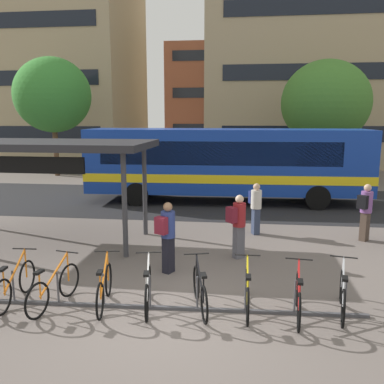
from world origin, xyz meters
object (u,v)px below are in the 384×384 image
(parked_bicycle_black_6, at_px, (200,291))
(street_tree_0, at_px, (53,95))
(city_bus, at_px, (228,162))
(parked_bicycle_orange_3, at_px, (54,288))
(commuter_maroon_pack_4, at_px, (167,233))
(parked_bicycle_orange_4, at_px, (104,288))
(parked_bicycle_orange_2, at_px, (15,285))
(parked_bicycle_white_5, at_px, (148,290))
(parked_bicycle_silver_9, at_px, (342,295))
(commuter_maroon_pack_2, at_px, (238,222))
(street_tree_1, at_px, (326,103))
(parked_bicycle_yellow_7, at_px, (247,293))
(transit_shelter, at_px, (42,148))
(parked_bicycle_red_8, at_px, (298,298))
(commuter_navy_pack_5, at_px, (256,205))
(commuter_black_pack_3, at_px, (366,209))

(parked_bicycle_black_6, distance_m, street_tree_0, 20.93)
(city_bus, distance_m, parked_bicycle_orange_3, 11.03)
(commuter_maroon_pack_4, bearing_deg, parked_bicycle_black_6, -124.35)
(parked_bicycle_orange_4, bearing_deg, parked_bicycle_orange_2, 82.10)
(parked_bicycle_white_5, bearing_deg, street_tree_0, 19.83)
(parked_bicycle_silver_9, bearing_deg, commuter_maroon_pack_2, 46.31)
(commuter_maroon_pack_4, height_order, street_tree_1, street_tree_1)
(parked_bicycle_orange_2, height_order, parked_bicycle_black_6, same)
(city_bus, xyz_separation_m, parked_bicycle_orange_4, (-2.05, -10.39, -1.39))
(parked_bicycle_yellow_7, bearing_deg, commuter_maroon_pack_4, 46.28)
(transit_shelter, height_order, street_tree_1, street_tree_1)
(parked_bicycle_white_5, xyz_separation_m, parked_bicycle_red_8, (2.89, -0.03, 0.00))
(parked_bicycle_orange_3, distance_m, parked_bicycle_black_6, 2.90)
(parked_bicycle_orange_4, relative_size, parked_bicycle_red_8, 0.99)
(parked_bicycle_white_5, bearing_deg, commuter_navy_pack_5, -32.43)
(parked_bicycle_yellow_7, bearing_deg, commuter_maroon_pack_2, 3.82)
(transit_shelter, distance_m, commuter_maroon_pack_4, 4.93)
(city_bus, bearing_deg, commuter_navy_pack_5, -78.98)
(city_bus, bearing_deg, parked_bicycle_orange_4, -102.67)
(parked_bicycle_orange_3, height_order, commuter_maroon_pack_2, commuter_maroon_pack_2)
(commuter_navy_pack_5, bearing_deg, city_bus, 172.29)
(parked_bicycle_black_6, height_order, commuter_maroon_pack_4, commuter_maroon_pack_4)
(city_bus, height_order, commuter_maroon_pack_4, city_bus)
(parked_bicycle_orange_3, xyz_separation_m, parked_bicycle_white_5, (1.86, 0.16, 0.00))
(parked_bicycle_yellow_7, distance_m, street_tree_0, 21.39)
(parked_bicycle_black_6, height_order, parked_bicycle_silver_9, same)
(parked_bicycle_silver_9, xyz_separation_m, transit_shelter, (-7.77, 3.73, 2.45))
(parked_bicycle_yellow_7, height_order, commuter_maroon_pack_4, commuter_maroon_pack_4)
(parked_bicycle_orange_4, relative_size, parked_bicycle_yellow_7, 0.99)
(parked_bicycle_orange_3, bearing_deg, parked_bicycle_white_5, -74.39)
(parked_bicycle_orange_2, xyz_separation_m, commuter_navy_pack_5, (4.98, 5.59, 0.57))
(parked_bicycle_orange_4, xyz_separation_m, parked_bicycle_white_5, (0.87, 0.04, 0.00))
(parked_bicycle_white_5, bearing_deg, commuter_maroon_pack_2, -39.00)
(parked_bicycle_orange_3, bearing_deg, street_tree_1, -14.79)
(parked_bicycle_orange_3, relative_size, parked_bicycle_red_8, 0.99)
(parked_bicycle_orange_4, distance_m, commuter_navy_pack_5, 6.38)
(parked_bicycle_orange_3, xyz_separation_m, parked_bicycle_orange_4, (0.99, 0.13, 0.00))
(parked_bicycle_orange_2, distance_m, commuter_navy_pack_5, 7.50)
(parked_bicycle_white_5, xyz_separation_m, commuter_navy_pack_5, (2.25, 5.50, 0.57))
(parked_bicycle_black_6, relative_size, transit_shelter, 0.26)
(parked_bicycle_black_6, bearing_deg, commuter_black_pack_3, -56.07)
(parked_bicycle_orange_4, height_order, parked_bicycle_black_6, same)
(transit_shelter, distance_m, commuter_black_pack_3, 9.79)
(parked_bicycle_orange_2, xyz_separation_m, parked_bicycle_white_5, (2.72, 0.09, 0.00))
(parked_bicycle_red_8, bearing_deg, commuter_maroon_pack_2, 26.30)
(parked_bicycle_yellow_7, bearing_deg, parked_bicycle_orange_3, 93.30)
(city_bus, xyz_separation_m, commuter_maroon_pack_4, (-1.13, -8.48, -0.77))
(parked_bicycle_orange_3, height_order, transit_shelter, transit_shelter)
(parked_bicycle_orange_2, height_order, parked_bicycle_orange_4, same)
(commuter_maroon_pack_4, bearing_deg, parked_bicycle_red_8, -96.32)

